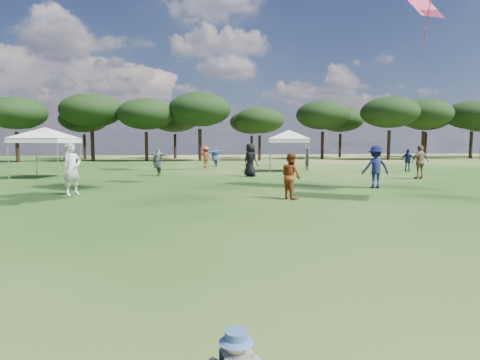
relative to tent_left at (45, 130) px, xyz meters
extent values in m
cylinder|color=black|center=(-8.18, 21.12, -1.09)|extent=(0.36, 0.36, 3.14)
ellipsoid|color=black|center=(-8.18, 21.12, 2.37)|extent=(6.11, 6.11, 3.29)
cylinder|color=black|center=(-1.06, 22.63, -0.93)|extent=(0.40, 0.40, 3.46)
ellipsoid|color=black|center=(-1.06, 22.63, 2.88)|extent=(6.73, 6.73, 3.63)
cylinder|color=black|center=(4.75, 21.45, -1.06)|extent=(0.37, 0.37, 3.21)
ellipsoid|color=black|center=(4.75, 21.45, 2.48)|extent=(6.24, 6.24, 3.36)
cylinder|color=black|center=(10.58, 21.00, -0.88)|extent=(0.41, 0.41, 3.56)
ellipsoid|color=black|center=(10.58, 21.00, 3.03)|extent=(6.91, 6.91, 3.73)
cylinder|color=black|center=(17.52, 21.33, -1.22)|extent=(0.33, 0.33, 2.88)
ellipsoid|color=black|center=(17.52, 21.33, 1.95)|extent=(5.60, 5.60, 3.02)
cylinder|color=black|center=(26.28, 23.80, -0.94)|extent=(0.39, 0.39, 3.44)
ellipsoid|color=black|center=(26.28, 23.80, 2.85)|extent=(6.69, 6.69, 3.60)
cylinder|color=black|center=(33.09, 19.87, -0.89)|extent=(0.40, 0.40, 3.53)
ellipsoid|color=black|center=(33.09, 19.87, 2.99)|extent=(6.86, 6.86, 3.70)
cylinder|color=black|center=(37.97, 20.28, -0.93)|extent=(0.40, 0.40, 3.47)
ellipsoid|color=black|center=(37.97, 20.28, 2.89)|extent=(6.74, 6.74, 3.63)
cylinder|color=black|center=(46.55, 22.28, -0.88)|extent=(0.41, 0.41, 3.57)
ellipsoid|color=black|center=(46.55, 22.28, 3.05)|extent=(6.94, 6.94, 3.74)
cylinder|color=black|center=(-3.19, 30.13, -1.10)|extent=(0.36, 0.36, 3.11)
ellipsoid|color=black|center=(-3.19, 30.13, 2.32)|extent=(6.05, 6.05, 3.26)
cylinder|color=black|center=(8.15, 29.34, -1.06)|extent=(0.37, 0.37, 3.20)
ellipsoid|color=black|center=(8.15, 29.34, 2.46)|extent=(6.21, 6.21, 3.35)
cylinder|color=black|center=(18.15, 28.16, -1.16)|extent=(0.34, 0.34, 2.99)
ellipsoid|color=black|center=(18.15, 28.16, 2.13)|extent=(5.81, 5.81, 3.13)
cylinder|color=black|center=(30.94, 28.57, -1.01)|extent=(0.38, 0.38, 3.31)
ellipsoid|color=black|center=(30.94, 28.57, 2.64)|extent=(6.43, 6.43, 3.47)
cylinder|color=black|center=(44.63, 28.94, -0.84)|extent=(0.42, 0.42, 3.64)
ellipsoid|color=black|center=(44.63, 28.94, 3.16)|extent=(7.06, 7.06, 3.81)
cylinder|color=gray|center=(-1.61, -0.96, -1.61)|extent=(0.06, 0.06, 2.11)
cylinder|color=gray|center=(0.96, -1.61, -1.61)|extent=(0.06, 0.06, 2.11)
cylinder|color=gray|center=(-0.96, 1.61, -1.61)|extent=(0.06, 0.06, 2.11)
cylinder|color=gray|center=(1.61, 0.96, -1.61)|extent=(0.06, 0.06, 2.11)
cube|color=white|center=(0.00, 0.00, -0.60)|extent=(3.41, 3.41, 0.25)
pyramid|color=white|center=(0.00, 0.00, 0.13)|extent=(5.55, 5.55, 0.60)
cylinder|color=gray|center=(13.23, 1.48, -1.59)|extent=(0.06, 0.06, 2.15)
cylinder|color=gray|center=(15.63, 0.78, -1.59)|extent=(0.06, 0.06, 2.15)
cylinder|color=gray|center=(13.93, 3.88, -1.59)|extent=(0.06, 0.06, 2.15)
cylinder|color=gray|center=(16.33, 3.18, -1.59)|extent=(0.06, 0.06, 2.15)
cube|color=white|center=(14.78, 2.33, -0.56)|extent=(3.31, 3.31, 0.25)
pyramid|color=white|center=(14.78, 2.33, 0.16)|extent=(5.21, 5.21, 0.60)
cylinder|color=white|center=(6.80, -21.05, -2.39)|extent=(0.10, 0.22, 0.14)
sphere|color=#E0B293|center=(6.68, -21.13, -2.23)|extent=(0.15, 0.15, 0.15)
cone|color=#5079BB|center=(6.68, -21.13, -2.20)|extent=(0.26, 0.26, 0.03)
cylinder|color=#5079BB|center=(6.68, -21.13, -2.16)|extent=(0.17, 0.17, 0.07)
imported|color=#A5421B|center=(9.68, 7.31, -1.80)|extent=(1.28, 1.14, 1.72)
imported|color=olive|center=(19.83, -4.71, -1.75)|extent=(1.11, 0.54, 1.83)
imported|color=navy|center=(10.68, 9.38, -1.86)|extent=(1.89, 1.64, 1.61)
imported|color=#29282C|center=(16.69, 3.78, -1.84)|extent=(0.43, 0.62, 1.64)
imported|color=black|center=(11.29, -1.25, -1.70)|extent=(1.05, 1.12, 1.92)
imported|color=maroon|center=(10.53, -10.85, -1.88)|extent=(0.79, 0.90, 1.57)
imported|color=navy|center=(15.14, -8.30, -1.76)|extent=(1.23, 0.80, 1.80)
imported|color=navy|center=(22.87, 0.85, -1.89)|extent=(0.83, 0.96, 1.55)
imported|color=beige|center=(-0.40, 6.55, -1.77)|extent=(0.81, 0.97, 1.79)
imported|color=silver|center=(3.00, -8.24, -1.70)|extent=(0.82, 0.82, 1.92)
imported|color=#49484D|center=(6.04, 0.13, -1.86)|extent=(1.57, 1.91, 1.60)
camera|label=1|loc=(6.16, -23.83, -0.80)|focal=30.00mm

